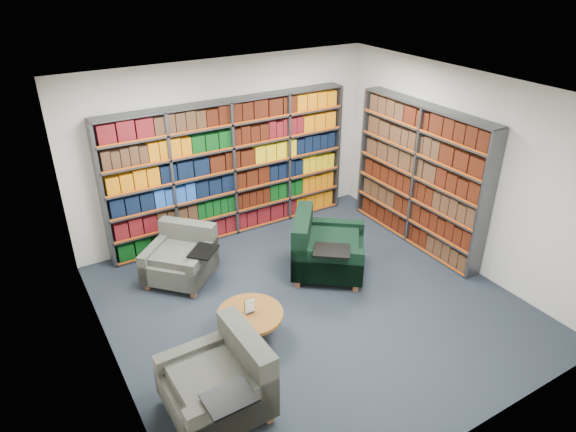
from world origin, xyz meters
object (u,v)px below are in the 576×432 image
chair_teal_front (224,383)px  coffee_table (250,318)px  chair_teal_left (183,258)px  chair_green_right (322,250)px

chair_teal_front → coffee_table: size_ratio=1.39×
coffee_table → chair_teal_left: bearing=97.4°
chair_teal_front → coffee_table: chair_teal_front is taller
chair_teal_left → chair_green_right: 1.99m
chair_teal_front → chair_teal_left: bearing=78.7°
chair_teal_front → coffee_table: (0.72, 0.82, -0.04)m
chair_green_right → chair_teal_left: bearing=152.3°
chair_teal_front → chair_green_right: bearing=34.9°
chair_teal_left → chair_teal_front: (-0.50, -2.50, 0.04)m
chair_teal_front → coffee_table: 1.09m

